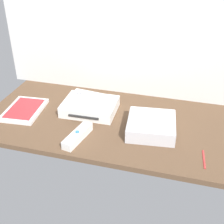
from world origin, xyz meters
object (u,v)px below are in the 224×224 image
at_px(mini_computer, 151,126).
at_px(stylus_pen, 204,159).
at_px(game_console, 90,106).
at_px(remote_classic_pad, 88,98).
at_px(game_case, 25,110).
at_px(remote_wand, 78,136).

relative_size(mini_computer, stylus_pen, 2.09).
xyz_separation_m(game_console, stylus_pen, (0.45, -0.19, -0.02)).
bearing_deg(remote_classic_pad, game_case, -153.35).
bearing_deg(remote_wand, remote_classic_pad, 110.32).
height_order(game_case, remote_wand, remote_wand).
bearing_deg(mini_computer, stylus_pen, -30.14).
height_order(game_case, stylus_pen, game_case).
bearing_deg(remote_wand, game_console, 107.54).
height_order(remote_wand, remote_classic_pad, remote_classic_pad).
bearing_deg(remote_wand, mini_computer, 37.13).
relative_size(remote_wand, remote_classic_pad, 0.99).
height_order(game_case, remote_classic_pad, remote_classic_pad).
height_order(mini_computer, stylus_pen, mini_computer).
height_order(mini_computer, remote_wand, mini_computer).
height_order(game_console, remote_classic_pad, remote_classic_pad).
bearing_deg(game_console, remote_classic_pad, 131.44).
relative_size(game_case, remote_classic_pad, 1.31).
distance_m(remote_wand, stylus_pen, 0.43).
bearing_deg(remote_wand, stylus_pen, 12.06).
xyz_separation_m(game_case, remote_classic_pad, (0.24, 0.08, 0.05)).
bearing_deg(remote_classic_pad, stylus_pen, -15.98).
distance_m(game_case, remote_wand, 0.30).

